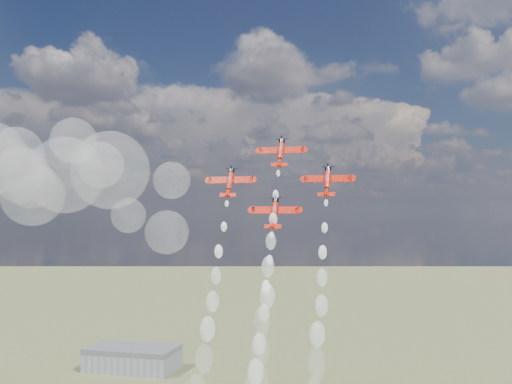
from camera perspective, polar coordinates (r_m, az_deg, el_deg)
The scene contains 9 objects.
hangar at distance 361.41m, azimuth -11.67°, elevation -15.24°, with size 50.00×28.00×13.00m.
plane_lead at distance 165.25m, azimuth 2.37°, elevation 3.82°, with size 12.67×6.46×8.35m.
plane_left at distance 163.65m, azimuth -2.51°, elevation 0.96°, with size 12.67×6.46×8.35m.
plane_right at distance 158.27m, azimuth 6.81°, elevation 1.07°, with size 12.67×6.46×8.35m.
plane_slot at distance 156.03m, azimuth 1.76°, elevation -1.95°, with size 12.67×6.46×8.35m.
smoke_trail_lead at distance 144.51m, azimuth 0.55°, elevation -13.33°, with size 5.14×28.77×52.66m.
smoke_trail_left at distance 146.12m, azimuth -5.23°, elevation -16.46°, with size 5.18×27.69×51.88m.
smoke_trail_right at distance 139.87m, azimuth 5.73°, elevation -17.01°, with size 5.14×28.47×51.96m.
drifted_smoke_cloud at distance 185.65m, azimuth -18.51°, elevation 1.69°, with size 68.30×35.41×41.31m.
Camera 1 is at (30.48, -137.93, 89.51)m, focal length 42.00 mm.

